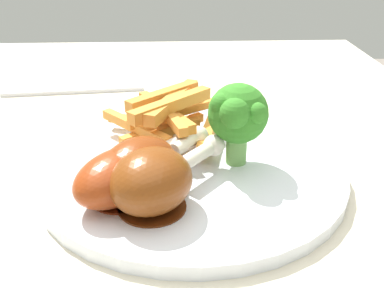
{
  "coord_description": "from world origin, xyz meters",
  "views": [
    {
      "loc": [
        -0.31,
        -0.03,
        0.95
      ],
      "look_at": [
        0.06,
        -0.04,
        0.77
      ],
      "focal_mm": 42.32,
      "sensor_mm": 36.0,
      "label": 1
    }
  ],
  "objects_px": {
    "dinner_plate": "(192,169)",
    "carrot_fries_pile": "(168,115)",
    "chicken_drumstick_near": "(147,165)",
    "chicken_drumstick_far": "(155,179)",
    "chicken_drumstick_extra": "(124,171)",
    "broccoli_floret_front": "(239,114)",
    "fork": "(74,91)"
  },
  "relations": [
    {
      "from": "dinner_plate",
      "to": "fork",
      "type": "distance_m",
      "value": 0.28
    },
    {
      "from": "chicken_drumstick_near",
      "to": "chicken_drumstick_far",
      "type": "height_order",
      "value": "chicken_drumstick_far"
    },
    {
      "from": "chicken_drumstick_far",
      "to": "chicken_drumstick_extra",
      "type": "bearing_deg",
      "value": 52.26
    },
    {
      "from": "broccoli_floret_front",
      "to": "chicken_drumstick_far",
      "type": "height_order",
      "value": "broccoli_floret_front"
    },
    {
      "from": "broccoli_floret_front",
      "to": "chicken_drumstick_near",
      "type": "distance_m",
      "value": 0.09
    },
    {
      "from": "dinner_plate",
      "to": "carrot_fries_pile",
      "type": "height_order",
      "value": "carrot_fries_pile"
    },
    {
      "from": "dinner_plate",
      "to": "chicken_drumstick_extra",
      "type": "relative_size",
      "value": 2.19
    },
    {
      "from": "broccoli_floret_front",
      "to": "fork",
      "type": "distance_m",
      "value": 0.31
    },
    {
      "from": "chicken_drumstick_near",
      "to": "carrot_fries_pile",
      "type": "bearing_deg",
      "value": -10.71
    },
    {
      "from": "carrot_fries_pile",
      "to": "chicken_drumstick_extra",
      "type": "xyz_separation_m",
      "value": [
        -0.1,
        0.04,
        -0.01
      ]
    },
    {
      "from": "carrot_fries_pile",
      "to": "chicken_drumstick_extra",
      "type": "relative_size",
      "value": 0.95
    },
    {
      "from": "dinner_plate",
      "to": "chicken_drumstick_far",
      "type": "bearing_deg",
      "value": 154.86
    },
    {
      "from": "broccoli_floret_front",
      "to": "chicken_drumstick_near",
      "type": "xyz_separation_m",
      "value": [
        -0.04,
        0.08,
        -0.03
      ]
    },
    {
      "from": "broccoli_floret_front",
      "to": "carrot_fries_pile",
      "type": "height_order",
      "value": "broccoli_floret_front"
    },
    {
      "from": "broccoli_floret_front",
      "to": "carrot_fries_pile",
      "type": "bearing_deg",
      "value": 51.52
    },
    {
      "from": "broccoli_floret_front",
      "to": "fork",
      "type": "relative_size",
      "value": 0.39
    },
    {
      "from": "chicken_drumstick_near",
      "to": "chicken_drumstick_far",
      "type": "relative_size",
      "value": 0.97
    },
    {
      "from": "dinner_plate",
      "to": "carrot_fries_pile",
      "type": "bearing_deg",
      "value": 23.47
    },
    {
      "from": "chicken_drumstick_near",
      "to": "chicken_drumstick_far",
      "type": "bearing_deg",
      "value": -164.3
    },
    {
      "from": "broccoli_floret_front",
      "to": "chicken_drumstick_far",
      "type": "distance_m",
      "value": 0.1
    },
    {
      "from": "dinner_plate",
      "to": "broccoli_floret_front",
      "type": "height_order",
      "value": "broccoli_floret_front"
    },
    {
      "from": "fork",
      "to": "chicken_drumstick_near",
      "type": "bearing_deg",
      "value": 107.37
    },
    {
      "from": "carrot_fries_pile",
      "to": "chicken_drumstick_far",
      "type": "distance_m",
      "value": 0.12
    },
    {
      "from": "dinner_plate",
      "to": "broccoli_floret_front",
      "type": "distance_m",
      "value": 0.07
    },
    {
      "from": "chicken_drumstick_near",
      "to": "chicken_drumstick_extra",
      "type": "height_order",
      "value": "chicken_drumstick_near"
    },
    {
      "from": "dinner_plate",
      "to": "chicken_drumstick_near",
      "type": "relative_size",
      "value": 2.43
    },
    {
      "from": "dinner_plate",
      "to": "chicken_drumstick_extra",
      "type": "height_order",
      "value": "chicken_drumstick_extra"
    },
    {
      "from": "dinner_plate",
      "to": "chicken_drumstick_near",
      "type": "distance_m",
      "value": 0.06
    },
    {
      "from": "carrot_fries_pile",
      "to": "chicken_drumstick_far",
      "type": "height_order",
      "value": "same"
    },
    {
      "from": "dinner_plate",
      "to": "chicken_drumstick_extra",
      "type": "distance_m",
      "value": 0.08
    },
    {
      "from": "carrot_fries_pile",
      "to": "chicken_drumstick_far",
      "type": "relative_size",
      "value": 1.02
    },
    {
      "from": "broccoli_floret_front",
      "to": "chicken_drumstick_far",
      "type": "bearing_deg",
      "value": 132.59
    }
  ]
}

